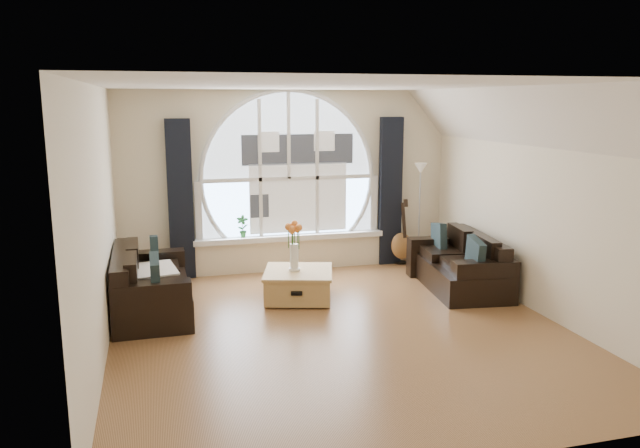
# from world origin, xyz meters

# --- Properties ---
(ground) EXTENTS (5.00, 5.50, 0.01)m
(ground) POSITION_xyz_m (0.00, 0.00, 0.00)
(ground) COLOR brown
(ground) RESTS_ON ground
(ceiling) EXTENTS (5.00, 5.50, 0.01)m
(ceiling) POSITION_xyz_m (0.00, 0.00, 2.70)
(ceiling) COLOR silver
(ceiling) RESTS_ON ground
(wall_back) EXTENTS (5.00, 0.01, 2.70)m
(wall_back) POSITION_xyz_m (0.00, 2.75, 1.35)
(wall_back) COLOR beige
(wall_back) RESTS_ON ground
(wall_front) EXTENTS (5.00, 0.01, 2.70)m
(wall_front) POSITION_xyz_m (0.00, -2.75, 1.35)
(wall_front) COLOR beige
(wall_front) RESTS_ON ground
(wall_left) EXTENTS (0.01, 5.50, 2.70)m
(wall_left) POSITION_xyz_m (-2.50, 0.00, 1.35)
(wall_left) COLOR beige
(wall_left) RESTS_ON ground
(wall_right) EXTENTS (0.01, 5.50, 2.70)m
(wall_right) POSITION_xyz_m (2.50, 0.00, 1.35)
(wall_right) COLOR beige
(wall_right) RESTS_ON ground
(attic_slope) EXTENTS (0.92, 5.50, 0.72)m
(attic_slope) POSITION_xyz_m (2.20, 0.00, 2.35)
(attic_slope) COLOR silver
(attic_slope) RESTS_ON ground
(arched_window) EXTENTS (2.60, 0.06, 2.15)m
(arched_window) POSITION_xyz_m (0.00, 2.72, 1.62)
(arched_window) COLOR silver
(arched_window) RESTS_ON wall_back
(window_sill) EXTENTS (2.90, 0.22, 0.08)m
(window_sill) POSITION_xyz_m (0.00, 2.65, 0.51)
(window_sill) COLOR white
(window_sill) RESTS_ON wall_back
(window_frame) EXTENTS (2.76, 0.08, 2.15)m
(window_frame) POSITION_xyz_m (0.00, 2.69, 1.62)
(window_frame) COLOR white
(window_frame) RESTS_ON wall_back
(neighbor_house) EXTENTS (1.70, 0.02, 1.50)m
(neighbor_house) POSITION_xyz_m (0.15, 2.71, 1.50)
(neighbor_house) COLOR silver
(neighbor_house) RESTS_ON wall_back
(curtain_left) EXTENTS (0.35, 0.12, 2.30)m
(curtain_left) POSITION_xyz_m (-1.60, 2.63, 1.15)
(curtain_left) COLOR black
(curtain_left) RESTS_ON ground
(curtain_right) EXTENTS (0.35, 0.12, 2.30)m
(curtain_right) POSITION_xyz_m (1.60, 2.63, 1.15)
(curtain_right) COLOR black
(curtain_right) RESTS_ON ground
(sofa_left) EXTENTS (0.89, 1.74, 0.77)m
(sofa_left) POSITION_xyz_m (-2.04, 1.16, 0.40)
(sofa_left) COLOR black
(sofa_left) RESTS_ON ground
(sofa_right) EXTENTS (1.02, 1.74, 0.74)m
(sofa_right) POSITION_xyz_m (2.01, 1.10, 0.40)
(sofa_right) COLOR black
(sofa_right) RESTS_ON ground
(coffee_chest) EXTENTS (1.07, 1.07, 0.42)m
(coffee_chest) POSITION_xyz_m (-0.21, 1.22, 0.21)
(coffee_chest) COLOR #A98248
(coffee_chest) RESTS_ON ground
(throw_blanket) EXTENTS (0.64, 0.64, 0.10)m
(throw_blanket) POSITION_xyz_m (-2.03, 1.19, 0.50)
(throw_blanket) COLOR silver
(throw_blanket) RESTS_ON sofa_left
(vase_flowers) EXTENTS (0.24, 0.24, 0.70)m
(vase_flowers) POSITION_xyz_m (-0.25, 1.25, 0.77)
(vase_flowers) COLOR white
(vase_flowers) RESTS_ON coffee_chest
(floor_lamp) EXTENTS (0.24, 0.24, 1.60)m
(floor_lamp) POSITION_xyz_m (2.03, 2.47, 0.80)
(floor_lamp) COLOR #B2B2B2
(floor_lamp) RESTS_ON ground
(guitar) EXTENTS (0.37, 0.26, 1.06)m
(guitar) POSITION_xyz_m (1.76, 2.51, 0.53)
(guitar) COLOR olive
(guitar) RESTS_ON ground
(potted_plant) EXTENTS (0.20, 0.16, 0.33)m
(potted_plant) POSITION_xyz_m (-0.72, 2.65, 0.72)
(potted_plant) COLOR #1E6023
(potted_plant) RESTS_ON window_sill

